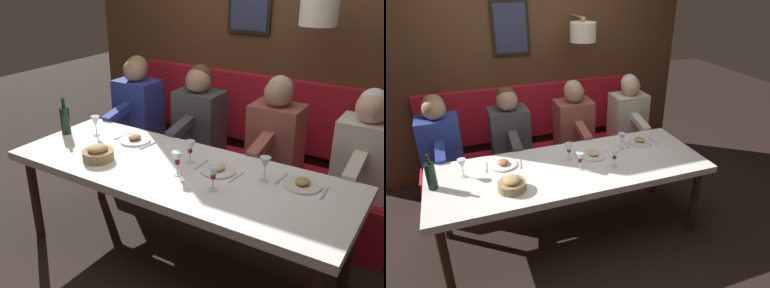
% 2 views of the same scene
% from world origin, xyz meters
% --- Properties ---
extents(ground_plane, '(12.00, 12.00, 0.00)m').
position_xyz_m(ground_plane, '(0.00, 0.00, 0.00)').
color(ground_plane, black).
extents(dining_table, '(0.90, 2.42, 0.74)m').
position_xyz_m(dining_table, '(0.00, 0.00, 0.68)').
color(dining_table, white).
rests_on(dining_table, ground_plane).
extents(banquette_bench, '(0.52, 2.62, 0.45)m').
position_xyz_m(banquette_bench, '(0.89, 0.00, 0.23)').
color(banquette_bench, red).
rests_on(banquette_bench, ground_plane).
extents(back_wall_panel, '(0.59, 3.82, 2.90)m').
position_xyz_m(back_wall_panel, '(1.46, -0.01, 1.37)').
color(back_wall_panel, '#51331E').
rests_on(back_wall_panel, ground_plane).
extents(diner_nearest, '(0.60, 0.40, 0.79)m').
position_xyz_m(diner_nearest, '(0.88, -1.03, 0.82)').
color(diner_nearest, beige).
rests_on(diner_nearest, banquette_bench).
extents(diner_near, '(0.60, 0.40, 0.79)m').
position_xyz_m(diner_near, '(0.88, -0.35, 0.82)').
color(diner_near, '#934C42').
rests_on(diner_near, banquette_bench).
extents(diner_middle, '(0.60, 0.40, 0.79)m').
position_xyz_m(diner_middle, '(0.88, 0.37, 0.82)').
color(diner_middle, '#3D3D42').
rests_on(diner_middle, banquette_bench).
extents(diner_far, '(0.60, 0.40, 0.79)m').
position_xyz_m(diner_far, '(0.88, 1.07, 0.82)').
color(diner_far, '#283893').
rests_on(diner_far, banquette_bench).
extents(place_setting_0, '(0.24, 0.33, 0.05)m').
position_xyz_m(place_setting_0, '(0.22, 0.55, 0.75)').
color(place_setting_0, white).
rests_on(place_setting_0, dining_table).
extents(place_setting_1, '(0.24, 0.32, 0.05)m').
position_xyz_m(place_setting_1, '(0.10, -0.26, 0.75)').
color(place_setting_1, silver).
rests_on(place_setting_1, dining_table).
extents(place_setting_2, '(0.24, 0.31, 0.05)m').
position_xyz_m(place_setting_2, '(0.21, -0.80, 0.75)').
color(place_setting_2, silver).
rests_on(place_setting_2, dining_table).
extents(wine_glass_0, '(0.07, 0.07, 0.16)m').
position_xyz_m(wine_glass_0, '(0.15, -0.57, 0.86)').
color(wine_glass_0, silver).
rests_on(wine_glass_0, dining_table).
extents(wine_glass_1, '(0.07, 0.07, 0.16)m').
position_xyz_m(wine_glass_1, '(-0.08, -0.06, 0.86)').
color(wine_glass_1, silver).
rests_on(wine_glass_1, dining_table).
extents(wine_glass_2, '(0.07, 0.07, 0.16)m').
position_xyz_m(wine_glass_2, '(-0.13, -0.36, 0.86)').
color(wine_glass_2, silver).
rests_on(wine_glass_2, dining_table).
extents(wine_glass_3, '(0.07, 0.07, 0.16)m').
position_xyz_m(wine_glass_3, '(0.12, -0.03, 0.86)').
color(wine_glass_3, silver).
rests_on(wine_glass_3, dining_table).
extents(wine_glass_4, '(0.07, 0.07, 0.16)m').
position_xyz_m(wine_glass_4, '(0.15, 0.89, 0.86)').
color(wine_glass_4, silver).
rests_on(wine_glass_4, dining_table).
extents(wine_bottle, '(0.08, 0.08, 0.30)m').
position_xyz_m(wine_bottle, '(0.05, 1.12, 0.86)').
color(wine_bottle, black).
rests_on(wine_bottle, dining_table).
extents(bread_bowl, '(0.22, 0.22, 0.12)m').
position_xyz_m(bread_bowl, '(-0.19, 0.55, 0.79)').
color(bread_bowl, '#9E7F56').
rests_on(bread_bowl, dining_table).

